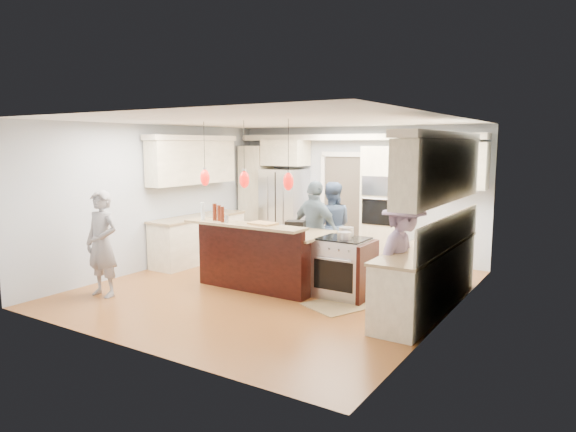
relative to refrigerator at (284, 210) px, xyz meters
The scene contains 23 objects.
ground_plane 3.19m from the refrigerator, 59.58° to the right, with size 6.00×6.00×0.00m, color #9D5D2B.
room_shell 3.20m from the refrigerator, 59.58° to the right, with size 5.54×6.04×2.72m.
refrigerator is the anchor object (origin of this frame).
oven_column 2.31m from the refrigerator, ahead, with size 0.72×0.69×2.30m.
back_upper_cabinets 1.12m from the refrigerator, ahead, with size 5.30×0.61×2.54m.
right_counter_run 4.63m from the refrigerator, 30.36° to the right, with size 0.64×3.10×2.51m.
left_cabinets 2.05m from the refrigerator, 115.94° to the right, with size 0.64×2.30×2.51m.
kitchen_island 2.91m from the refrigerator, 63.10° to the right, with size 2.10×1.46×1.12m.
island_range 3.71m from the refrigerator, 42.59° to the right, with size 0.82×0.71×0.92m.
pendant_lights 3.53m from the refrigerator, 67.57° to the right, with size 1.75×0.15×1.03m.
person_bar_end 4.47m from the refrigerator, 96.14° to the right, with size 0.60×0.39×1.64m, color gray.
person_far_left 2.00m from the refrigerator, 31.34° to the right, with size 0.80×0.62×1.65m, color #334563.
person_far_right 2.53m from the refrigerator, 44.97° to the right, with size 1.01×0.42×1.72m, color slate.
person_range_side 4.83m from the refrigerator, 38.06° to the right, with size 1.07×0.62×1.66m, color #8F78A1.
floor_rug 4.15m from the refrigerator, 44.63° to the right, with size 0.75×1.09×0.01m, color olive.
water_bottle 3.33m from the refrigerator, 80.65° to the right, with size 0.07×0.07×0.29m, color silver.
beer_bottle_a 3.30m from the refrigerator, 75.74° to the right, with size 0.06×0.06×0.26m, color #4E1B0E.
beer_bottle_b 3.41m from the refrigerator, 73.89° to the right, with size 0.06×0.06×0.25m, color #4E1B0E.
beer_bottle_c 3.27m from the refrigerator, 77.37° to the right, with size 0.07×0.07×0.28m, color #4E1B0E.
drink_can 3.44m from the refrigerator, 72.40° to the right, with size 0.06×0.06×0.12m, color #B7B7BC.
cutting_board 3.51m from the refrigerator, 62.59° to the right, with size 0.41×0.29×0.03m, color tan.
pot_large 3.50m from the refrigerator, 41.13° to the right, with size 0.23×0.23×0.14m, color #B7B7BC.
pot_small 3.75m from the refrigerator, 43.21° to the right, with size 0.22×0.22×0.11m, color #B7B7BC.
Camera 1 is at (4.53, -6.81, 2.34)m, focal length 32.00 mm.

